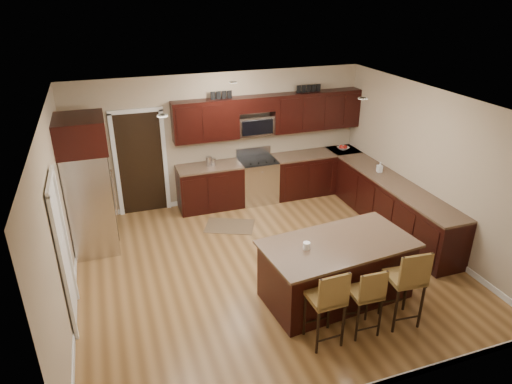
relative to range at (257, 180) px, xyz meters
name	(u,v)px	position (x,y,z in m)	size (l,w,h in m)	color
floor	(267,266)	(-0.68, -2.45, -0.47)	(6.00, 6.00, 0.00)	olive
ceiling	(269,105)	(-0.68, -2.45, 2.23)	(6.00, 6.00, 0.00)	silver
wall_back	(221,139)	(-0.68, 0.30, 0.88)	(6.00, 6.00, 0.00)	tan
wall_left	(58,223)	(-3.68, -2.45, 0.88)	(5.50, 5.50, 0.00)	tan
wall_right	(431,168)	(2.32, -2.45, 0.88)	(5.50, 5.50, 0.00)	tan
base_cabinets	(331,191)	(1.22, -1.01, -0.01)	(4.02, 3.96, 0.92)	black
upper_cabinets	(272,113)	(0.36, 0.13, 1.37)	(4.00, 0.33, 0.80)	black
range	(257,180)	(0.00, 0.00, 0.00)	(0.76, 0.64, 1.11)	silver
microwave	(255,125)	(0.00, 0.15, 1.15)	(0.76, 0.31, 0.40)	silver
doorway	(141,164)	(-2.33, 0.28, 0.56)	(0.85, 0.03, 2.06)	black
pantry_door	(63,255)	(-3.66, -2.75, 0.55)	(0.03, 0.80, 2.04)	white
letter_decor	(266,92)	(0.22, 0.13, 1.82)	(2.20, 0.03, 0.15)	black
island	(336,272)	(-0.01, -3.50, -0.04)	(2.26, 1.34, 0.92)	black
stool_left	(328,299)	(-0.60, -4.35, 0.23)	(0.43, 0.43, 1.12)	olive
stool_mid	(367,294)	(-0.03, -4.35, 0.17)	(0.40, 0.40, 1.02)	olive
stool_right	(408,279)	(0.56, -4.35, 0.26)	(0.48, 0.48, 1.18)	olive
refrigerator	(88,184)	(-3.30, -0.87, 0.73)	(0.79, 0.96, 2.35)	silver
floor_mat	(230,226)	(-0.89, -0.94, -0.47)	(0.91, 0.61, 0.01)	brown
fruit_bowl	(343,148)	(2.00, 0.00, 0.48)	(0.25, 0.25, 0.06)	silver
soap_bottle	(380,167)	(2.02, -1.40, 0.55)	(0.09, 0.09, 0.20)	#B2B2B2
canister_tall	(209,161)	(-1.03, 0.00, 0.55)	(0.12, 0.12, 0.19)	silver
canister_short	(213,162)	(-0.94, 0.00, 0.52)	(0.11, 0.11, 0.15)	silver
island_jar	(307,246)	(-0.51, -3.50, 0.50)	(0.10, 0.10, 0.10)	white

